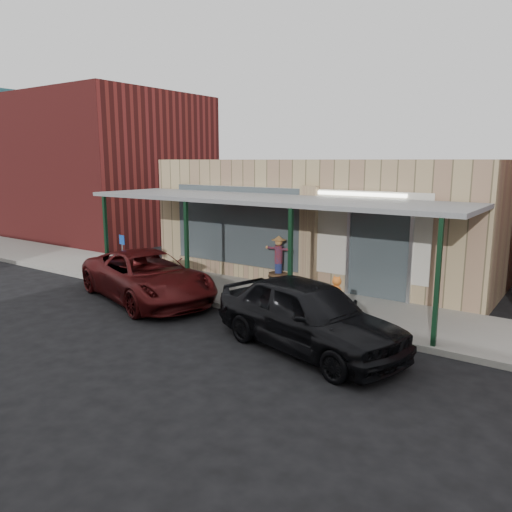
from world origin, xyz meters
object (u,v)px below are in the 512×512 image
Objects in this scene: barrel_scarecrow at (278,269)px; barrel_pumpkin at (275,293)px; handicap_sign at (122,251)px; car_maroon at (147,276)px; parked_sedan at (308,315)px.

barrel_scarecrow is 2.07× the size of barrel_pumpkin.
handicap_sign is (-5.73, -0.72, 0.74)m from barrel_pumpkin.
barrel_scarecrow is 4.19m from car_maroon.
handicap_sign is (-4.80, -2.34, 0.43)m from barrel_scarecrow.
handicap_sign is at bearing -170.29° from barrel_scarecrow.
barrel_scarecrow is 0.32× the size of parked_sedan.
barrel_scarecrow is 1.90m from barrel_pumpkin.
barrel_scarecrow is at bearing 55.19° from parked_sedan.
car_maroon is at bearing -155.39° from barrel_pumpkin.
parked_sedan reaches higher than barrel_pumpkin.
parked_sedan is at bearing -79.83° from car_maroon.
barrel_scarecrow reaches higher than parked_sedan.
handicap_sign is 2.39m from car_maroon.
parked_sedan is at bearing -66.54° from barrel_scarecrow.
barrel_pumpkin is at bearing 60.57° from parked_sedan.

